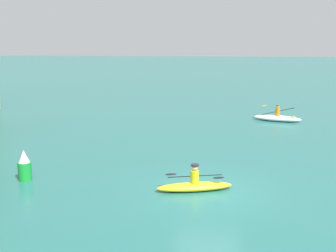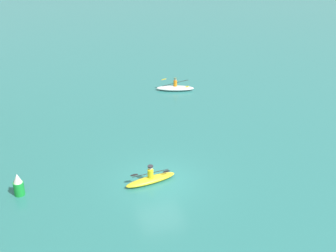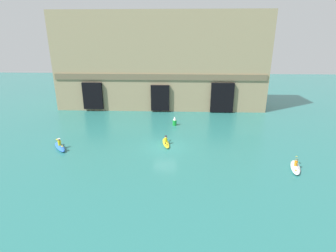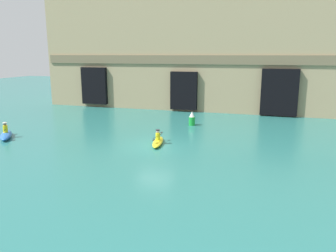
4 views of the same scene
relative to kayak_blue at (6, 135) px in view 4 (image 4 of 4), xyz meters
name	(u,v)px [view 4 (image 4 of 4)]	position (x,y,z in m)	size (l,w,h in m)	color
ground_plane	(154,146)	(11.53, 1.15, -0.26)	(120.00, 120.00, 0.00)	#28706B
cliff_bluff	(191,41)	(9.90, 18.84, 7.44)	(34.23, 7.32, 15.48)	#9E8966
kayak_blue	(6,135)	(0.00, 0.00, 0.00)	(2.47, 2.90, 1.19)	blue
kayak_yellow	(158,141)	(11.60, 1.68, -0.04)	(1.20, 2.98, 1.06)	yellow
marker_buoy	(192,119)	(12.46, 8.54, 0.33)	(0.54, 0.54, 1.27)	green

